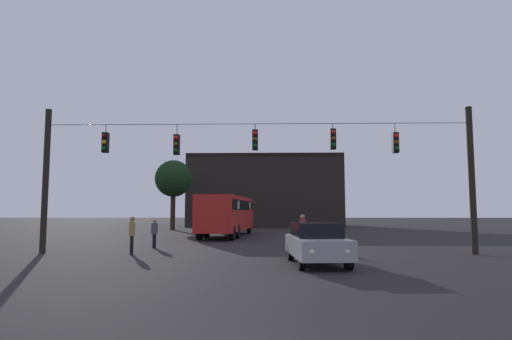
{
  "coord_description": "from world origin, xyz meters",
  "views": [
    {
      "loc": [
        0.48,
        -5.44,
        1.99
      ],
      "look_at": [
        0.01,
        13.68,
        3.79
      ],
      "focal_mm": 29.9,
      "sensor_mm": 36.0,
      "label": 1
    }
  ],
  "objects_px": {
    "pedestrian_crossing_left": "(303,229)",
    "tree_left_silhouette": "(173,179)",
    "city_bus": "(228,212)",
    "pedestrian_crossing_center": "(132,233)",
    "pedestrian_crossing_right": "(154,232)",
    "car_near_right": "(317,243)"
  },
  "relations": [
    {
      "from": "pedestrian_crossing_center",
      "to": "pedestrian_crossing_right",
      "type": "height_order",
      "value": "pedestrian_crossing_center"
    },
    {
      "from": "pedestrian_crossing_left",
      "to": "pedestrian_crossing_right",
      "type": "height_order",
      "value": "pedestrian_crossing_left"
    },
    {
      "from": "city_bus",
      "to": "pedestrian_crossing_right",
      "type": "bearing_deg",
      "value": -106.55
    },
    {
      "from": "pedestrian_crossing_left",
      "to": "tree_left_silhouette",
      "type": "relative_size",
      "value": 0.25
    },
    {
      "from": "car_near_right",
      "to": "pedestrian_crossing_right",
      "type": "distance_m",
      "value": 10.18
    },
    {
      "from": "tree_left_silhouette",
      "to": "car_near_right",
      "type": "bearing_deg",
      "value": -67.36
    },
    {
      "from": "pedestrian_crossing_left",
      "to": "pedestrian_crossing_center",
      "type": "bearing_deg",
      "value": -159.89
    },
    {
      "from": "city_bus",
      "to": "pedestrian_crossing_center",
      "type": "height_order",
      "value": "city_bus"
    },
    {
      "from": "city_bus",
      "to": "pedestrian_crossing_left",
      "type": "relative_size",
      "value": 6.35
    },
    {
      "from": "pedestrian_crossing_right",
      "to": "tree_left_silhouette",
      "type": "bearing_deg",
      "value": 99.88
    },
    {
      "from": "pedestrian_crossing_right",
      "to": "tree_left_silhouette",
      "type": "relative_size",
      "value": 0.21
    },
    {
      "from": "car_near_right",
      "to": "pedestrian_crossing_right",
      "type": "bearing_deg",
      "value": 139.64
    },
    {
      "from": "car_near_right",
      "to": "pedestrian_crossing_center",
      "type": "relative_size",
      "value": 2.6
    },
    {
      "from": "pedestrian_crossing_center",
      "to": "tree_left_silhouette",
      "type": "relative_size",
      "value": 0.24
    },
    {
      "from": "pedestrian_crossing_left",
      "to": "city_bus",
      "type": "bearing_deg",
      "value": 114.99
    },
    {
      "from": "city_bus",
      "to": "pedestrian_crossing_left",
      "type": "distance_m",
      "value": 11.44
    },
    {
      "from": "pedestrian_crossing_left",
      "to": "tree_left_silhouette",
      "type": "xyz_separation_m",
      "value": [
        -11.37,
        21.01,
        4.16
      ]
    },
    {
      "from": "city_bus",
      "to": "tree_left_silhouette",
      "type": "xyz_separation_m",
      "value": [
        -6.55,
        10.67,
        3.3
      ]
    },
    {
      "from": "tree_left_silhouette",
      "to": "city_bus",
      "type": "bearing_deg",
      "value": -58.45
    },
    {
      "from": "city_bus",
      "to": "car_near_right",
      "type": "height_order",
      "value": "city_bus"
    },
    {
      "from": "car_near_right",
      "to": "pedestrian_crossing_right",
      "type": "relative_size",
      "value": 2.91
    },
    {
      "from": "pedestrian_crossing_left",
      "to": "pedestrian_crossing_center",
      "type": "relative_size",
      "value": 1.03
    }
  ]
}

